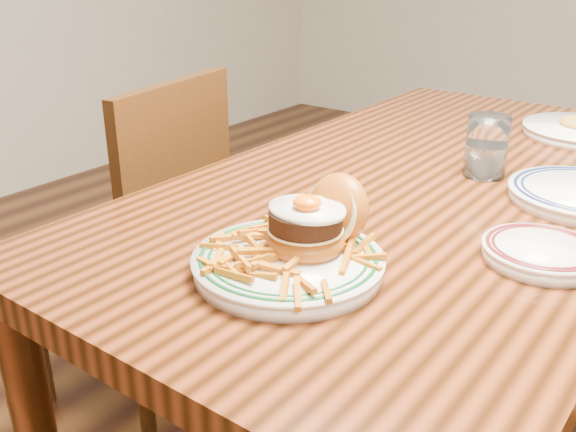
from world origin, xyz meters
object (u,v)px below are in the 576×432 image
Objects in this scene: chair_left at (145,239)px; side_plate at (542,251)px; table at (430,216)px; main_plate at (297,247)px.

chair_left reaches higher than side_plate.
side_plate is (0.99, -0.06, 0.28)m from chair_left.
main_plate is (0.01, -0.50, 0.12)m from table.
side_plate is at bearing 51.66° from main_plate.
chair_left is at bearing -164.95° from table.
chair_left is at bearing 167.05° from main_plate.
table is 0.40m from side_plate.
table is 5.42× the size of main_plate.
main_plate reaches higher than table.
side_plate is (0.28, 0.24, -0.02)m from main_plate.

